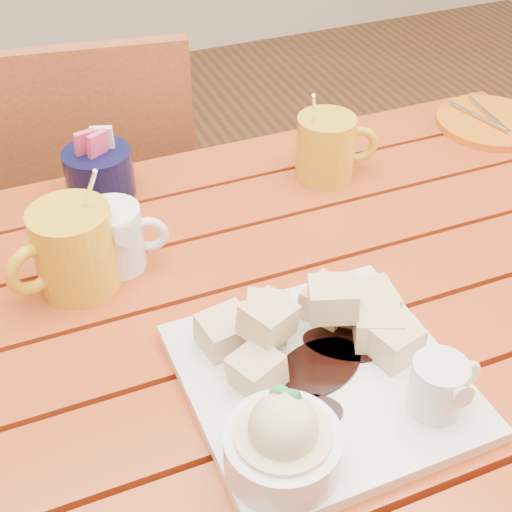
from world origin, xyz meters
name	(u,v)px	position (x,y,z in m)	size (l,w,h in m)	color
table	(272,370)	(0.00, 0.00, 0.64)	(1.20, 0.79, 0.75)	maroon
dessert_plate	(317,381)	(-0.02, -0.15, 0.78)	(0.28, 0.28, 0.11)	white
coffee_mug_left	(72,249)	(-0.21, 0.14, 0.81)	(0.14, 0.10, 0.17)	gold
coffee_mug_right	(327,146)	(0.20, 0.25, 0.80)	(0.12, 0.09, 0.15)	gold
cream_pitcher	(116,236)	(-0.15, 0.16, 0.80)	(0.11, 0.09, 0.09)	white
sugar_caddy	(99,172)	(-0.13, 0.33, 0.79)	(0.10, 0.10, 0.11)	black
orange_saucer	(492,122)	(0.53, 0.28, 0.76)	(0.19, 0.19, 0.02)	orange
chair_far	(86,216)	(-0.13, 0.64, 0.50)	(0.49, 0.49, 0.90)	brown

